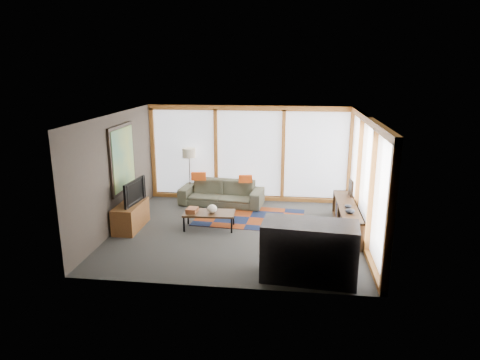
# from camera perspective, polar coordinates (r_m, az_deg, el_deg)

# --- Properties ---
(ground) EXTENTS (5.50, 5.50, 0.00)m
(ground) POSITION_cam_1_polar(r_m,az_deg,el_deg) (9.66, -0.29, -6.93)
(ground) COLOR #2F2F2D
(ground) RESTS_ON ground
(room_envelope) EXTENTS (5.52, 5.02, 2.62)m
(room_envelope) POSITION_cam_1_polar(r_m,az_deg,el_deg) (9.70, 3.02, 2.67)
(room_envelope) COLOR #3F352F
(room_envelope) RESTS_ON ground
(rug) EXTENTS (2.70, 1.86, 0.01)m
(rug) POSITION_cam_1_polar(r_m,az_deg,el_deg) (10.54, 1.31, -4.99)
(rug) COLOR maroon
(rug) RESTS_ON ground
(sofa) EXTENTS (2.28, 1.08, 0.64)m
(sofa) POSITION_cam_1_polar(r_m,az_deg,el_deg) (11.44, -2.47, -1.73)
(sofa) COLOR #3D3D2D
(sofa) RESTS_ON ground
(pillow_left) EXTENTS (0.41, 0.18, 0.22)m
(pillow_left) POSITION_cam_1_polar(r_m,az_deg,el_deg) (11.47, -5.54, 0.50)
(pillow_left) COLOR #CC4A14
(pillow_left) RESTS_ON sofa
(pillow_right) EXTENTS (0.37, 0.16, 0.20)m
(pillow_right) POSITION_cam_1_polar(r_m,az_deg,el_deg) (11.20, 0.74, 0.16)
(pillow_right) COLOR #CC4A14
(pillow_right) RESTS_ON sofa
(floor_lamp) EXTENTS (0.37, 0.37, 1.46)m
(floor_lamp) POSITION_cam_1_polar(r_m,az_deg,el_deg) (11.80, -6.73, 0.75)
(floor_lamp) COLOR black
(floor_lamp) RESTS_ON ground
(coffee_table) EXTENTS (1.18, 0.63, 0.38)m
(coffee_table) POSITION_cam_1_polar(r_m,az_deg,el_deg) (9.83, -4.12, -5.38)
(coffee_table) COLOR black
(coffee_table) RESTS_ON ground
(book_stack) EXTENTS (0.26, 0.31, 0.10)m
(book_stack) POSITION_cam_1_polar(r_m,az_deg,el_deg) (9.80, -6.40, -4.00)
(book_stack) COLOR brown
(book_stack) RESTS_ON coffee_table
(vase) EXTENTS (0.23, 0.23, 0.20)m
(vase) POSITION_cam_1_polar(r_m,az_deg,el_deg) (9.69, -3.75, -3.85)
(vase) COLOR silver
(vase) RESTS_ON coffee_table
(bookshelf) EXTENTS (0.43, 2.38, 0.60)m
(bookshelf) POSITION_cam_1_polar(r_m,az_deg,el_deg) (9.96, 14.08, -4.88)
(bookshelf) COLOR black
(bookshelf) RESTS_ON ground
(bowl_a) EXTENTS (0.23, 0.23, 0.10)m
(bowl_a) POSITION_cam_1_polar(r_m,az_deg,el_deg) (9.32, 14.47, -4.03)
(bowl_a) COLOR black
(bowl_a) RESTS_ON bookshelf
(bowl_b) EXTENTS (0.16, 0.16, 0.08)m
(bowl_b) POSITION_cam_1_polar(r_m,az_deg,el_deg) (9.66, 14.22, -3.40)
(bowl_b) COLOR black
(bowl_b) RESTS_ON bookshelf
(shelf_picture) EXTENTS (0.08, 0.30, 0.39)m
(shelf_picture) POSITION_cam_1_polar(r_m,az_deg,el_deg) (10.53, 14.57, -1.03)
(shelf_picture) COLOR black
(shelf_picture) RESTS_ON bookshelf
(tv_console) EXTENTS (0.49, 1.17, 0.59)m
(tv_console) POSITION_cam_1_polar(r_m,az_deg,el_deg) (10.10, -14.35, -4.66)
(tv_console) COLOR brown
(tv_console) RESTS_ON ground
(television) EXTENTS (0.24, 0.97, 0.55)m
(television) POSITION_cam_1_polar(r_m,az_deg,el_deg) (9.94, -14.34, -1.52)
(television) COLOR black
(television) RESTS_ON tv_console
(bar_counter) EXTENTS (1.68, 0.91, 1.03)m
(bar_counter) POSITION_cam_1_polar(r_m,az_deg,el_deg) (7.56, 9.22, -9.33)
(bar_counter) COLOR black
(bar_counter) RESTS_ON ground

